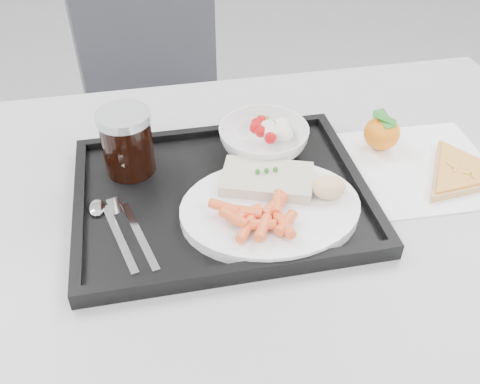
# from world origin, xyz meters

# --- Properties ---
(table) EXTENTS (1.20, 0.80, 0.75)m
(table) POSITION_xyz_m (0.00, 0.30, 0.68)
(table) COLOR #B0B0B3
(table) RESTS_ON ground
(chair) EXTENTS (0.53, 0.54, 0.93)m
(chair) POSITION_xyz_m (-0.12, 1.05, 0.54)
(chair) COLOR #323338
(chair) RESTS_ON ground
(tray) EXTENTS (0.45, 0.35, 0.03)m
(tray) POSITION_xyz_m (-0.05, 0.31, 0.76)
(tray) COLOR black
(tray) RESTS_ON table
(dinner_plate) EXTENTS (0.27, 0.27, 0.02)m
(dinner_plate) POSITION_xyz_m (0.02, 0.25, 0.77)
(dinner_plate) COLOR white
(dinner_plate) RESTS_ON tray
(fish_fillet) EXTENTS (0.16, 0.13, 0.03)m
(fish_fillet) POSITION_xyz_m (0.02, 0.30, 0.79)
(fish_fillet) COLOR beige
(fish_fillet) RESTS_ON dinner_plate
(bread_roll) EXTENTS (0.05, 0.05, 0.03)m
(bread_roll) POSITION_xyz_m (0.11, 0.25, 0.80)
(bread_roll) COLOR beige
(bread_roll) RESTS_ON dinner_plate
(salad_bowl) EXTENTS (0.15, 0.15, 0.05)m
(salad_bowl) POSITION_xyz_m (0.04, 0.41, 0.79)
(salad_bowl) COLOR white
(salad_bowl) RESTS_ON tray
(cola_glass) EXTENTS (0.09, 0.09, 0.11)m
(cola_glass) POSITION_xyz_m (-0.18, 0.40, 0.82)
(cola_glass) COLOR black
(cola_glass) RESTS_ON tray
(cutlery) EXTENTS (0.10, 0.17, 0.01)m
(cutlery) POSITION_xyz_m (-0.21, 0.27, 0.77)
(cutlery) COLOR silver
(cutlery) RESTS_ON tray
(napkin) EXTENTS (0.26, 0.25, 0.00)m
(napkin) POSITION_xyz_m (0.29, 0.33, 0.75)
(napkin) COLOR white
(napkin) RESTS_ON table
(tangerine) EXTENTS (0.08, 0.08, 0.07)m
(tangerine) POSITION_xyz_m (0.25, 0.39, 0.79)
(tangerine) COLOR orange
(tangerine) RESTS_ON napkin
(pizza_slice) EXTENTS (0.28, 0.28, 0.02)m
(pizza_slice) POSITION_xyz_m (0.36, 0.29, 0.76)
(pizza_slice) COLOR tan
(pizza_slice) RESTS_ON napkin
(carrot_pile) EXTENTS (0.12, 0.09, 0.02)m
(carrot_pile) POSITION_xyz_m (-0.01, 0.22, 0.80)
(carrot_pile) COLOR #F75927
(carrot_pile) RESTS_ON dinner_plate
(salad_contents) EXTENTS (0.07, 0.08, 0.02)m
(salad_contents) POSITION_xyz_m (0.06, 0.42, 0.80)
(salad_contents) COLOR #B10B0D
(salad_contents) RESTS_ON salad_bowl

